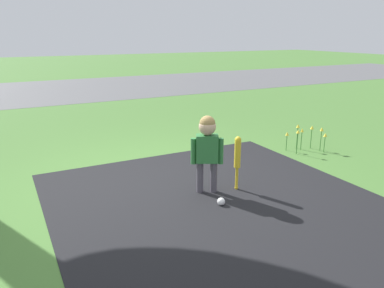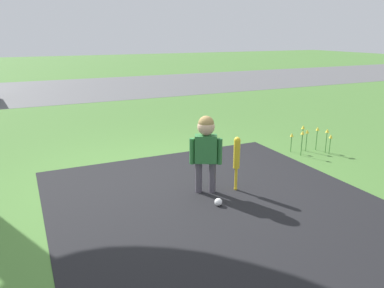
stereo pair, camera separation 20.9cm
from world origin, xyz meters
name	(u,v)px [view 1 (the left image)]	position (x,y,z in m)	size (l,w,h in m)	color
ground_plane	(154,182)	(0.00, 0.00, 0.00)	(60.00, 60.00, 0.00)	#477533
driveway_strip	(316,275)	(0.43, -2.50, 0.00)	(3.74, 7.00, 0.01)	black
street_strip	(54,90)	(0.00, 9.32, 0.00)	(40.00, 6.00, 0.01)	#59595B
child	(207,144)	(0.47, -0.61, 0.64)	(0.36, 0.25, 0.98)	#4C4751
baseball_bat	(237,156)	(0.85, -0.72, 0.45)	(0.08, 0.08, 0.70)	yellow
sports_ball	(221,201)	(0.43, -1.02, 0.05)	(0.09, 0.09, 0.09)	white
flower_bed	(306,132)	(2.80, 0.12, 0.32)	(0.55, 0.43, 0.44)	#38702D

